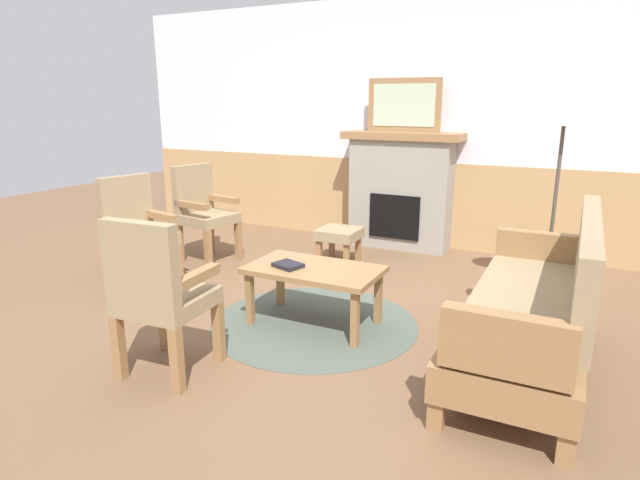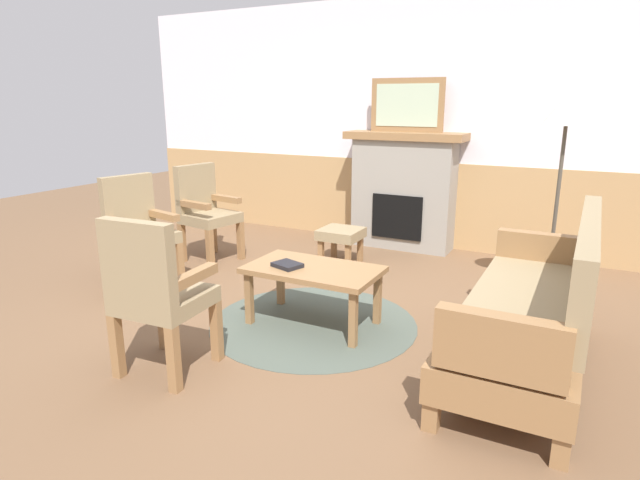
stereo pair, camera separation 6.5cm
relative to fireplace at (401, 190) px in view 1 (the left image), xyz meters
name	(u,v)px [view 1 (the left image)]	position (x,y,z in m)	size (l,w,h in m)	color
ground_plane	(299,321)	(0.00, -2.35, -0.65)	(14.00, 14.00, 0.00)	brown
wall_back	(410,128)	(0.00, 0.25, 0.66)	(7.20, 0.14, 2.70)	white
fireplace	(401,190)	(0.00, 0.00, 0.00)	(1.30, 0.44, 1.28)	gray
framed_picture	(404,105)	(0.00, 0.00, 0.91)	(0.80, 0.04, 0.56)	olive
couch	(533,310)	(1.62, -2.37, -0.26)	(0.70, 1.80, 0.98)	olive
coffee_table	(314,274)	(0.12, -2.33, -0.27)	(0.96, 0.56, 0.44)	olive
round_rug	(314,323)	(0.12, -2.33, -0.65)	(1.54, 1.54, 0.01)	#4C564C
book_on_table	(288,265)	(-0.05, -2.42, -0.20)	(0.20, 0.16, 0.03)	black
footstool	(339,236)	(-0.34, -0.88, -0.37)	(0.40, 0.40, 0.36)	olive
armchair_near_fireplace	(136,227)	(-1.65, -2.30, -0.11)	(0.57, 0.57, 0.98)	olive
armchair_by_window_left	(203,209)	(-1.64, -1.40, -0.11)	(0.55, 0.55, 0.98)	olive
armchair_front_left	(158,291)	(-0.35, -3.41, -0.11)	(0.51, 0.51, 0.98)	olive
floor_lamp_by_couch	(564,122)	(1.61, -1.03, 0.80)	(0.36, 0.36, 1.68)	#332D28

